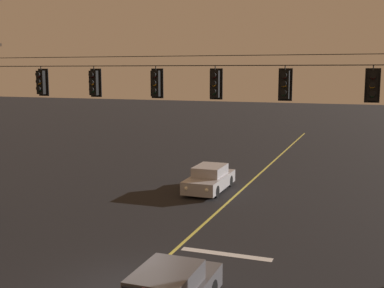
{
  "coord_description": "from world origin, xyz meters",
  "views": [
    {
      "loc": [
        6.61,
        -12.62,
        6.59
      ],
      "look_at": [
        0.0,
        5.48,
        3.73
      ],
      "focal_mm": 46.22,
      "sensor_mm": 36.0,
      "label": 1
    }
  ],
  "objects_px": {
    "traffic_light_rightmost": "(285,85)",
    "traffic_light_left_inner": "(94,83)",
    "traffic_light_far_right": "(372,85)",
    "traffic_light_centre": "(156,83)",
    "traffic_light_leftmost": "(41,82)",
    "traffic_light_right_inner": "(215,84)",
    "car_oncoming_lead": "(209,179)"
  },
  "relations": [
    {
      "from": "traffic_light_leftmost",
      "to": "car_oncoming_lead",
      "type": "distance_m",
      "value": 11.01
    },
    {
      "from": "traffic_light_centre",
      "to": "traffic_light_rightmost",
      "type": "relative_size",
      "value": 1.0
    },
    {
      "from": "traffic_light_centre",
      "to": "traffic_light_far_right",
      "type": "relative_size",
      "value": 1.0
    },
    {
      "from": "traffic_light_left_inner",
      "to": "traffic_light_right_inner",
      "type": "xyz_separation_m",
      "value": [
        5.0,
        0.0,
        0.0
      ]
    },
    {
      "from": "traffic_light_left_inner",
      "to": "traffic_light_rightmost",
      "type": "bearing_deg",
      "value": 0.0
    },
    {
      "from": "traffic_light_centre",
      "to": "traffic_light_leftmost",
      "type": "bearing_deg",
      "value": 180.0
    },
    {
      "from": "traffic_light_centre",
      "to": "traffic_light_far_right",
      "type": "height_order",
      "value": "same"
    },
    {
      "from": "traffic_light_leftmost",
      "to": "traffic_light_far_right",
      "type": "height_order",
      "value": "same"
    },
    {
      "from": "traffic_light_centre",
      "to": "car_oncoming_lead",
      "type": "bearing_deg",
      "value": 93.94
    },
    {
      "from": "traffic_light_rightmost",
      "to": "traffic_light_left_inner",
      "type": "bearing_deg",
      "value": 180.0
    },
    {
      "from": "traffic_light_left_inner",
      "to": "traffic_light_centre",
      "type": "bearing_deg",
      "value": 0.0
    },
    {
      "from": "traffic_light_right_inner",
      "to": "traffic_light_rightmost",
      "type": "bearing_deg",
      "value": 0.0
    },
    {
      "from": "traffic_light_right_inner",
      "to": "traffic_light_centre",
      "type": "bearing_deg",
      "value": 180.0
    },
    {
      "from": "traffic_light_rightmost",
      "to": "car_oncoming_lead",
      "type": "bearing_deg",
      "value": 122.85
    },
    {
      "from": "traffic_light_far_right",
      "to": "car_oncoming_lead",
      "type": "height_order",
      "value": "traffic_light_far_right"
    },
    {
      "from": "traffic_light_rightmost",
      "to": "car_oncoming_lead",
      "type": "height_order",
      "value": "traffic_light_rightmost"
    },
    {
      "from": "traffic_light_right_inner",
      "to": "traffic_light_left_inner",
      "type": "bearing_deg",
      "value": 180.0
    },
    {
      "from": "car_oncoming_lead",
      "to": "traffic_light_rightmost",
      "type": "bearing_deg",
      "value": -57.15
    },
    {
      "from": "traffic_light_centre",
      "to": "traffic_light_rightmost",
      "type": "height_order",
      "value": "same"
    },
    {
      "from": "traffic_light_right_inner",
      "to": "traffic_light_far_right",
      "type": "relative_size",
      "value": 1.0
    },
    {
      "from": "traffic_light_rightmost",
      "to": "traffic_light_far_right",
      "type": "distance_m",
      "value": 2.83
    },
    {
      "from": "traffic_light_left_inner",
      "to": "traffic_light_far_right",
      "type": "height_order",
      "value": "same"
    },
    {
      "from": "traffic_light_leftmost",
      "to": "traffic_light_far_right",
      "type": "relative_size",
      "value": 1.0
    },
    {
      "from": "traffic_light_leftmost",
      "to": "traffic_light_right_inner",
      "type": "height_order",
      "value": "same"
    },
    {
      "from": "traffic_light_right_inner",
      "to": "traffic_light_rightmost",
      "type": "xyz_separation_m",
      "value": [
        2.5,
        0.0,
        0.0
      ]
    },
    {
      "from": "traffic_light_centre",
      "to": "car_oncoming_lead",
      "type": "xyz_separation_m",
      "value": [
        -0.58,
        8.38,
        -5.47
      ]
    },
    {
      "from": "traffic_light_centre",
      "to": "traffic_light_right_inner",
      "type": "xyz_separation_m",
      "value": [
        2.33,
        0.0,
        0.0
      ]
    },
    {
      "from": "traffic_light_far_right",
      "to": "traffic_light_leftmost",
      "type": "bearing_deg",
      "value": 180.0
    },
    {
      "from": "traffic_light_left_inner",
      "to": "traffic_light_centre",
      "type": "relative_size",
      "value": 1.0
    },
    {
      "from": "traffic_light_centre",
      "to": "traffic_light_far_right",
      "type": "bearing_deg",
      "value": 0.0
    },
    {
      "from": "traffic_light_left_inner",
      "to": "traffic_light_rightmost",
      "type": "height_order",
      "value": "same"
    },
    {
      "from": "traffic_light_left_inner",
      "to": "traffic_light_far_right",
      "type": "distance_m",
      "value": 10.33
    }
  ]
}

